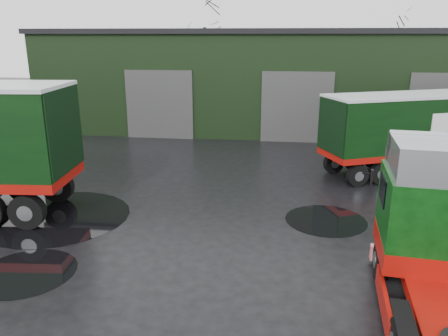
{
  "coord_description": "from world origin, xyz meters",
  "views": [
    {
      "loc": [
        1.06,
        -11.05,
        5.89
      ],
      "look_at": [
        -0.7,
        2.66,
        1.7
      ],
      "focal_mm": 35.0,
      "sensor_mm": 36.0,
      "label": 1
    }
  ],
  "objects_px": {
    "lorry_right": "(436,132)",
    "tree_back_a": "(205,49)",
    "tree_back_b": "(384,61)",
    "warehouse": "(295,77)"
  },
  "relations": [
    {
      "from": "lorry_right",
      "to": "tree_back_a",
      "type": "xyz_separation_m",
      "value": [
        -14.0,
        21.0,
        2.96
      ]
    },
    {
      "from": "lorry_right",
      "to": "tree_back_b",
      "type": "relative_size",
      "value": 1.81
    },
    {
      "from": "lorry_right",
      "to": "tree_back_b",
      "type": "bearing_deg",
      "value": 151.41
    },
    {
      "from": "lorry_right",
      "to": "tree_back_b",
      "type": "height_order",
      "value": "tree_back_b"
    },
    {
      "from": "warehouse",
      "to": "tree_back_b",
      "type": "height_order",
      "value": "tree_back_b"
    },
    {
      "from": "tree_back_b",
      "to": "warehouse",
      "type": "bearing_deg",
      "value": -128.66
    },
    {
      "from": "tree_back_b",
      "to": "lorry_right",
      "type": "bearing_deg",
      "value": -95.44
    },
    {
      "from": "tree_back_a",
      "to": "tree_back_b",
      "type": "height_order",
      "value": "tree_back_a"
    },
    {
      "from": "tree_back_a",
      "to": "warehouse",
      "type": "bearing_deg",
      "value": -51.34
    },
    {
      "from": "lorry_right",
      "to": "tree_back_b",
      "type": "xyz_separation_m",
      "value": [
        2.0,
        21.0,
        1.96
      ]
    }
  ]
}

